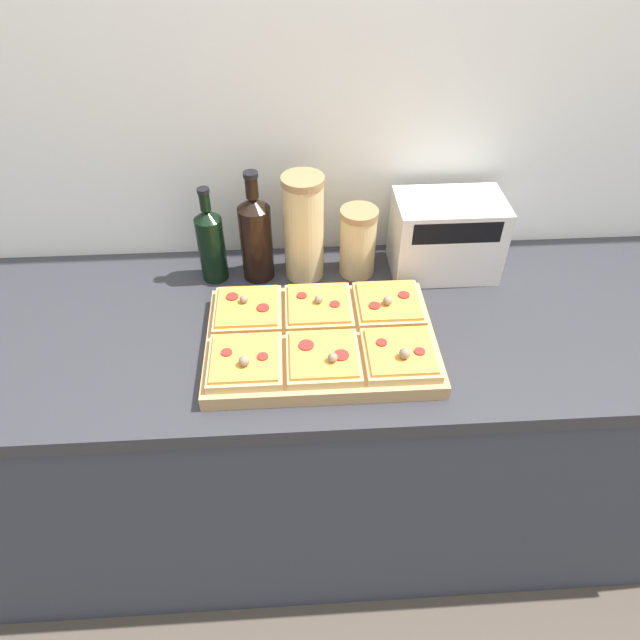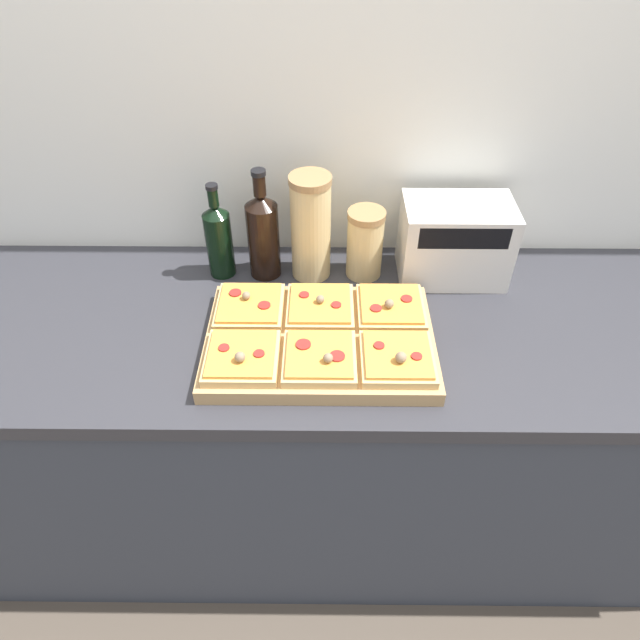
{
  "view_description": "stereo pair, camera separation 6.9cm",
  "coord_description": "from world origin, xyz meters",
  "px_view_note": "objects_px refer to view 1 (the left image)",
  "views": [
    {
      "loc": [
        -0.1,
        -0.73,
        1.84
      ],
      "look_at": [
        -0.04,
        0.26,
        0.95
      ],
      "focal_mm": 32.0,
      "sensor_mm": 36.0,
      "label": 1
    },
    {
      "loc": [
        -0.03,
        -0.73,
        1.84
      ],
      "look_at": [
        -0.04,
        0.26,
        0.95
      ],
      "focal_mm": 32.0,
      "sensor_mm": 36.0,
      "label": 2
    }
  ],
  "objects_px": {
    "wine_bottle": "(256,236)",
    "toaster_oven": "(446,236)",
    "cutting_board": "(321,341)",
    "grain_jar_short": "(358,242)",
    "olive_oil_bottle": "(211,243)",
    "grain_jar_tall": "(304,228)"
  },
  "relations": [
    {
      "from": "grain_jar_short",
      "to": "toaster_oven",
      "type": "xyz_separation_m",
      "value": [
        0.23,
        -0.0,
        0.01
      ]
    },
    {
      "from": "wine_bottle",
      "to": "toaster_oven",
      "type": "relative_size",
      "value": 1.01
    },
    {
      "from": "wine_bottle",
      "to": "toaster_oven",
      "type": "height_order",
      "value": "wine_bottle"
    },
    {
      "from": "olive_oil_bottle",
      "to": "toaster_oven",
      "type": "xyz_separation_m",
      "value": [
        0.62,
        -0.0,
        -0.0
      ]
    },
    {
      "from": "olive_oil_bottle",
      "to": "toaster_oven",
      "type": "distance_m",
      "value": 0.62
    },
    {
      "from": "wine_bottle",
      "to": "grain_jar_tall",
      "type": "bearing_deg",
      "value": 0.0
    },
    {
      "from": "grain_jar_tall",
      "to": "toaster_oven",
      "type": "height_order",
      "value": "grain_jar_tall"
    },
    {
      "from": "cutting_board",
      "to": "olive_oil_bottle",
      "type": "xyz_separation_m",
      "value": [
        -0.27,
        0.29,
        0.09
      ]
    },
    {
      "from": "toaster_oven",
      "to": "cutting_board",
      "type": "bearing_deg",
      "value": -140.53
    },
    {
      "from": "wine_bottle",
      "to": "cutting_board",
      "type": "bearing_deg",
      "value": -62.52
    },
    {
      "from": "cutting_board",
      "to": "toaster_oven",
      "type": "relative_size",
      "value": 1.75
    },
    {
      "from": "cutting_board",
      "to": "olive_oil_bottle",
      "type": "relative_size",
      "value": 1.99
    },
    {
      "from": "grain_jar_tall",
      "to": "grain_jar_short",
      "type": "bearing_deg",
      "value": 0.0
    },
    {
      "from": "wine_bottle",
      "to": "grain_jar_short",
      "type": "xyz_separation_m",
      "value": [
        0.27,
        0.0,
        -0.03
      ]
    },
    {
      "from": "grain_jar_tall",
      "to": "toaster_oven",
      "type": "xyz_separation_m",
      "value": [
        0.38,
        -0.0,
        -0.04
      ]
    },
    {
      "from": "olive_oil_bottle",
      "to": "toaster_oven",
      "type": "relative_size",
      "value": 0.88
    },
    {
      "from": "cutting_board",
      "to": "wine_bottle",
      "type": "bearing_deg",
      "value": 117.48
    },
    {
      "from": "cutting_board",
      "to": "wine_bottle",
      "type": "height_order",
      "value": "wine_bottle"
    },
    {
      "from": "toaster_oven",
      "to": "wine_bottle",
      "type": "bearing_deg",
      "value": 179.9
    },
    {
      "from": "cutting_board",
      "to": "toaster_oven",
      "type": "bearing_deg",
      "value": 39.47
    },
    {
      "from": "cutting_board",
      "to": "grain_jar_tall",
      "type": "relative_size",
      "value": 1.83
    },
    {
      "from": "grain_jar_tall",
      "to": "olive_oil_bottle",
      "type": "bearing_deg",
      "value": 180.0
    }
  ]
}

